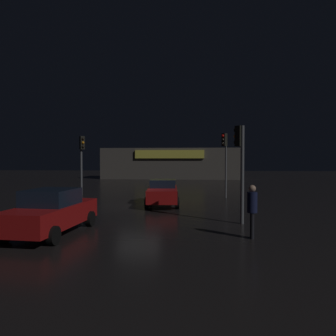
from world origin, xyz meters
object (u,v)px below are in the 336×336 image
Objects in this scene: car_near at (163,192)px; car_far at (52,212)px; store_building at (171,163)px; traffic_signal_main at (225,151)px; traffic_signal_opposite at (82,154)px; traffic_signal_cross_left at (240,155)px; pedestrian at (252,207)px.

car_near is 8.36m from car_far.
store_building is 24.15m from traffic_signal_main.
traffic_signal_opposite reaches higher than car_far.
traffic_signal_opposite is 14.16m from traffic_signal_cross_left.
traffic_signal_cross_left is at bearing 91.18° from pedestrian.
traffic_signal_main reaches higher than store_building.
traffic_signal_main reaches higher than car_near.
car_near is 1.04× the size of car_far.
store_building is 4.34× the size of traffic_signal_opposite.
traffic_signal_cross_left is 0.92× the size of car_far.
pedestrian is at bearing -88.82° from traffic_signal_cross_left.
pedestrian is (3.87, -7.80, 0.31)m from car_near.
traffic_signal_cross_left is at bearing -80.61° from store_building.
car_near is at bearing 125.94° from traffic_signal_cross_left.
traffic_signal_opposite is at bearing 105.25° from car_far.
pedestrian is (7.15, -0.10, 0.27)m from car_far.
car_far reaches higher than car_near.
traffic_signal_main is 1.02× the size of traffic_signal_opposite.
traffic_signal_opposite is 0.95× the size of car_near.
traffic_signal_cross_left reaches higher than car_far.
traffic_signal_cross_left is 2.25× the size of pedestrian.
pedestrian is at bearing -81.20° from store_building.
car_near is 2.56× the size of pedestrian.
car_far is at bearing -122.55° from traffic_signal_main.
store_building reaches higher than traffic_signal_cross_left.
traffic_signal_cross_left is 7.78m from car_far.
traffic_signal_main is at bearing 89.30° from pedestrian.
traffic_signal_cross_left is 6.84m from car_near.
store_building is at bearing 77.60° from traffic_signal_opposite.
traffic_signal_main is at bearing 88.77° from traffic_signal_cross_left.
traffic_signal_opposite is (-10.58, 0.64, -0.22)m from traffic_signal_main.
pedestrian is at bearing -0.83° from car_far.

